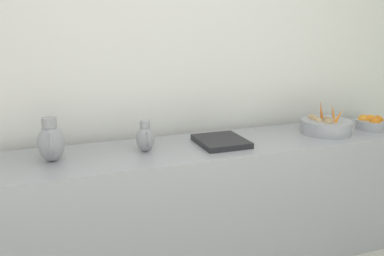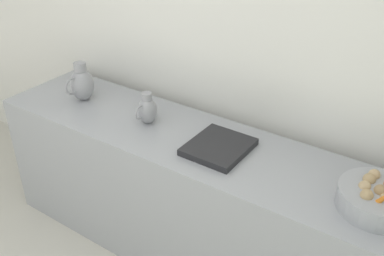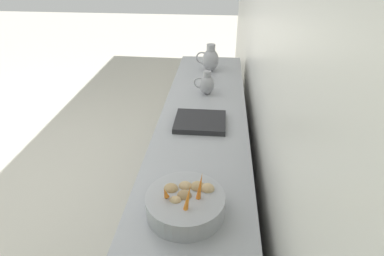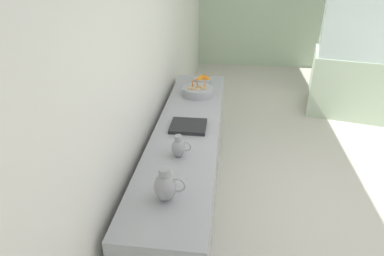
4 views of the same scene
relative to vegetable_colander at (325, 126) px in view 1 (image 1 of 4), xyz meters
name	(u,v)px [view 1 (image 1 of 4)]	position (x,y,z in m)	size (l,w,h in m)	color
tile_wall_left	(263,41)	(-0.44, -0.29, 0.59)	(0.10, 9.06, 3.00)	white
prep_counter	(223,203)	(-0.02, -0.79, -0.48)	(0.61, 2.99, 0.86)	#9EA0A5
vegetable_colander	(325,126)	(0.00, 0.00, 0.00)	(0.36, 0.36, 0.23)	#9EA0A5
orange_bowl	(371,123)	(0.02, 0.40, -0.01)	(0.22, 0.22, 0.11)	#9EA0A5
metal_pitcher_tall	(51,142)	(-0.03, -1.86, 0.06)	(0.21, 0.15, 0.25)	#939399
metal_pitcher_short	(145,138)	(-0.02, -1.32, 0.03)	(0.16, 0.11, 0.19)	#939399
counter_sink_basin	(221,141)	(-0.01, -0.82, -0.03)	(0.34, 0.30, 0.04)	#232326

